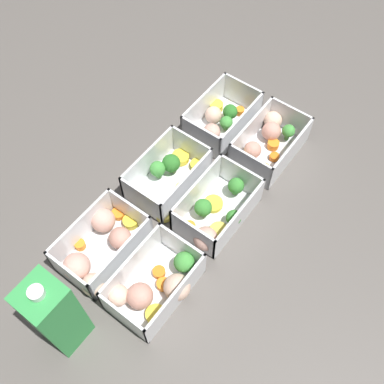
% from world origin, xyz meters
% --- Properties ---
extents(ground_plane, '(4.00, 4.00, 0.00)m').
position_xyz_m(ground_plane, '(0.00, 0.00, 0.00)').
color(ground_plane, '#56514C').
extents(container_near_left, '(0.17, 0.13, 0.07)m').
position_xyz_m(container_near_left, '(-0.20, -0.07, 0.03)').
color(container_near_left, white).
rests_on(container_near_left, ground_plane).
extents(container_near_center, '(0.19, 0.11, 0.07)m').
position_xyz_m(container_near_center, '(-0.01, -0.07, 0.03)').
color(container_near_center, white).
rests_on(container_near_center, ground_plane).
extents(container_near_right, '(0.18, 0.11, 0.07)m').
position_xyz_m(container_near_right, '(0.21, -0.05, 0.03)').
color(container_near_right, white).
rests_on(container_near_right, ground_plane).
extents(container_far_left, '(0.19, 0.13, 0.07)m').
position_xyz_m(container_far_left, '(-0.20, 0.07, 0.03)').
color(container_far_left, white).
rests_on(container_far_left, ground_plane).
extents(container_far_center, '(0.18, 0.12, 0.07)m').
position_xyz_m(container_far_center, '(0.01, 0.06, 0.03)').
color(container_far_center, white).
rests_on(container_far_center, ground_plane).
extents(container_far_right, '(0.17, 0.11, 0.07)m').
position_xyz_m(container_far_right, '(0.20, 0.06, 0.03)').
color(container_far_right, white).
rests_on(container_far_right, ground_plane).
extents(juice_carton, '(0.07, 0.07, 0.20)m').
position_xyz_m(juice_carton, '(-0.35, 0.01, 0.10)').
color(juice_carton, green).
rests_on(juice_carton, ground_plane).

